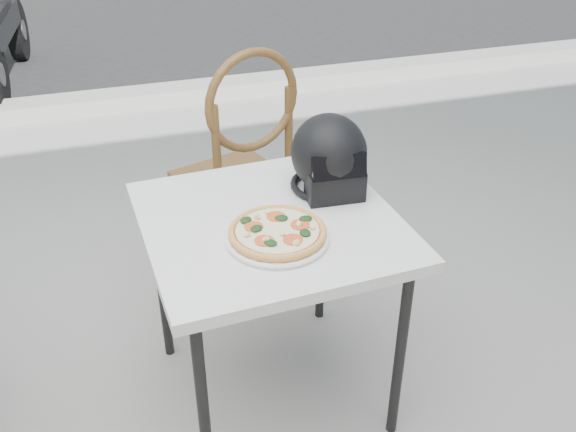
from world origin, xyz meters
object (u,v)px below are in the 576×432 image
object	(u,v)px
plate	(277,238)
helmet	(329,158)
cafe_table_main	(270,237)
pizza	(277,232)
cafe_chair_main	(241,158)
motorcycle	(3,36)

from	to	relation	value
plate	helmet	distance (m)	0.39
plate	cafe_table_main	bearing A→B (deg)	83.98
plate	helmet	bearing A→B (deg)	44.33
cafe_table_main	pizza	xyz separation A→B (m)	(-0.01, -0.13, 0.10)
helmet	cafe_chair_main	distance (m)	0.66
cafe_table_main	plate	xyz separation A→B (m)	(-0.01, -0.13, 0.08)
pizza	helmet	size ratio (longest dim) A/B	1.18
plate	cafe_chair_main	xyz separation A→B (m)	(0.09, 0.85, -0.14)
plate	motorcycle	xyz separation A→B (m)	(-1.09, 4.11, -0.39)
pizza	cafe_table_main	bearing A→B (deg)	84.01
cafe_table_main	pizza	world-z (taller)	pizza
motorcycle	helmet	bearing A→B (deg)	-65.13
cafe_table_main	pizza	size ratio (longest dim) A/B	2.45
cafe_chair_main	motorcycle	world-z (taller)	cafe_chair_main
plate	pizza	world-z (taller)	pizza
pizza	plate	bearing A→B (deg)	-115.09
plate	motorcycle	size ratio (longest dim) A/B	0.23
cafe_table_main	helmet	size ratio (longest dim) A/B	2.89
cafe_table_main	plate	world-z (taller)	plate
plate	motorcycle	bearing A→B (deg)	104.90
pizza	helmet	world-z (taller)	helmet
pizza	cafe_chair_main	size ratio (longest dim) A/B	0.30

